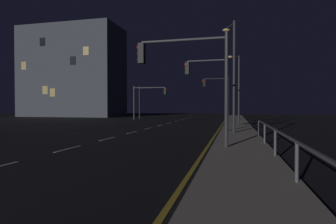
% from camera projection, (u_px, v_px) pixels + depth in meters
% --- Properties ---
extents(ground_plane, '(112.00, 112.00, 0.00)m').
position_uv_depth(ground_plane, '(134.00, 132.00, 20.70)').
color(ground_plane, black).
rests_on(ground_plane, ground).
extents(sidewalk_right, '(2.57, 77.00, 0.14)m').
position_uv_depth(sidewalk_right, '(239.00, 133.00, 18.91)').
color(sidewalk_right, '#9E937F').
rests_on(sidewalk_right, ground).
extents(lane_markings_center, '(0.14, 50.00, 0.01)m').
position_uv_depth(lane_markings_center, '(148.00, 128.00, 24.11)').
color(lane_markings_center, silver).
rests_on(lane_markings_center, ground).
extents(lane_edge_line, '(0.14, 53.00, 0.01)m').
position_uv_depth(lane_edge_line, '(220.00, 128.00, 24.13)').
color(lane_edge_line, gold).
rests_on(lane_edge_line, ground).
extents(traffic_light_mid_left, '(3.30, 0.35, 5.48)m').
position_uv_depth(traffic_light_mid_left, '(209.00, 79.00, 20.42)').
color(traffic_light_mid_left, '#4C4C51').
rests_on(traffic_light_mid_left, sidewalk_right).
extents(traffic_light_near_right, '(5.00, 0.40, 4.91)m').
position_uv_depth(traffic_light_near_right, '(149.00, 95.00, 39.45)').
color(traffic_light_near_right, '#4C4C51').
rests_on(traffic_light_near_right, ground).
extents(traffic_light_far_center, '(3.28, 0.55, 5.52)m').
position_uv_depth(traffic_light_far_center, '(217.00, 90.00, 34.19)').
color(traffic_light_far_center, '#38383D').
rests_on(traffic_light_far_center, sidewalk_right).
extents(traffic_light_near_left, '(4.60, 0.82, 5.01)m').
position_uv_depth(traffic_light_near_left, '(152.00, 96.00, 41.39)').
color(traffic_light_near_left, '#2D3033').
rests_on(traffic_light_near_left, ground).
extents(traffic_light_far_right, '(4.28, 0.34, 5.09)m').
position_uv_depth(traffic_light_far_right, '(185.00, 67.00, 12.52)').
color(traffic_light_far_right, '#38383D').
rests_on(traffic_light_far_right, sidewalk_right).
extents(street_lamp_median, '(1.26, 1.21, 6.86)m').
position_uv_depth(street_lamp_median, '(237.00, 83.00, 27.22)').
color(street_lamp_median, '#2D3033').
rests_on(street_lamp_median, sidewalk_right).
extents(street_lamp_mid_block, '(0.92, 1.52, 7.61)m').
position_uv_depth(street_lamp_mid_block, '(233.00, 67.00, 18.89)').
color(street_lamp_mid_block, '#2D3033').
rests_on(street_lamp_mid_block, sidewalk_right).
extents(barrier_fence, '(0.09, 17.56, 0.98)m').
position_uv_depth(barrier_fence, '(284.00, 141.00, 8.17)').
color(barrier_fence, '#59595E').
rests_on(barrier_fence, sidewalk_right).
extents(building_distant, '(18.96, 9.01, 17.18)m').
position_uv_depth(building_distant, '(73.00, 73.00, 53.65)').
color(building_distant, '#4C515B').
rests_on(building_distant, ground).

